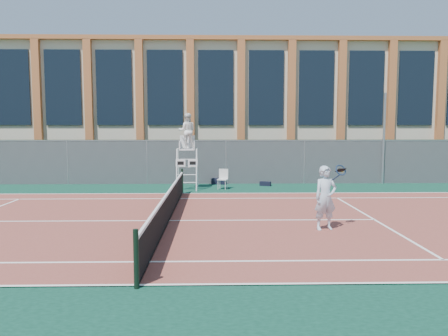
{
  "coord_description": "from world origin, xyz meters",
  "views": [
    {
      "loc": [
        1.41,
        -13.28,
        2.93
      ],
      "look_at": [
        1.77,
        3.0,
        1.37
      ],
      "focal_mm": 35.0,
      "sensor_mm": 36.0,
      "label": 1
    }
  ],
  "objects_px": {
    "umpire_chair": "(187,133)",
    "plastic_chair": "(223,177)",
    "tennis_player": "(326,198)",
    "steel_pole": "(384,139)"
  },
  "relations": [
    {
      "from": "steel_pole",
      "to": "tennis_player",
      "type": "height_order",
      "value": "steel_pole"
    },
    {
      "from": "umpire_chair",
      "to": "tennis_player",
      "type": "bearing_deg",
      "value": -62.18
    },
    {
      "from": "umpire_chair",
      "to": "steel_pole",
      "type": "bearing_deg",
      "value": 9.5
    },
    {
      "from": "tennis_player",
      "to": "plastic_chair",
      "type": "bearing_deg",
      "value": 108.29
    },
    {
      "from": "plastic_chair",
      "to": "tennis_player",
      "type": "bearing_deg",
      "value": -71.71
    },
    {
      "from": "umpire_chair",
      "to": "plastic_chair",
      "type": "height_order",
      "value": "umpire_chair"
    },
    {
      "from": "steel_pole",
      "to": "umpire_chair",
      "type": "distance_m",
      "value": 10.01
    },
    {
      "from": "steel_pole",
      "to": "tennis_player",
      "type": "distance_m",
      "value": 11.45
    },
    {
      "from": "umpire_chair",
      "to": "plastic_chair",
      "type": "xyz_separation_m",
      "value": [
        1.67,
        -0.09,
        -2.05
      ]
    },
    {
      "from": "tennis_player",
      "to": "umpire_chair",
      "type": "bearing_deg",
      "value": 117.82
    }
  ]
}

